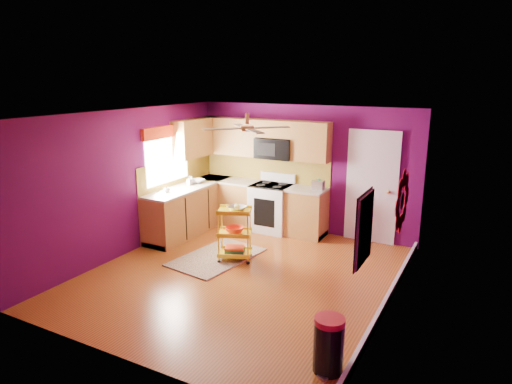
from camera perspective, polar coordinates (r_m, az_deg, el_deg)
The scene contains 18 objects.
ground at distance 7.26m, azimuth -1.80°, elevation -10.37°, with size 5.00×5.00×0.00m, color brown.
room_envelope at distance 6.73m, azimuth -1.71°, elevation 2.31°, with size 4.54×5.04×2.52m.
lower_cabinets at distance 9.22m, azimuth -3.46°, elevation -2.07°, with size 2.81×2.31×0.94m.
electric_range at distance 9.14m, azimuth 1.97°, elevation -1.89°, with size 0.76×0.66×1.13m.
upper_cabinetry at distance 9.18m, azimuth -1.87°, elevation 6.59°, with size 2.80×2.30×1.26m.
left_window at distance 8.83m, azimuth -11.07°, elevation 5.61°, with size 0.08×1.35×1.08m.
panel_door at distance 8.65m, azimuth 14.26°, elevation 0.44°, with size 0.95×0.11×2.15m.
right_wall_art at distance 5.71m, azimuth 16.10°, elevation -2.42°, with size 0.04×2.74×1.04m.
ceiling_fan at distance 6.81m, azimuth -1.11°, elevation 8.06°, with size 1.01×1.01×0.26m.
shag_rug at distance 7.94m, azimuth -4.93°, elevation -8.11°, with size 0.98×1.61×0.02m, color #331B11.
rolling_cart at distance 7.65m, azimuth -2.64°, elevation -4.98°, with size 0.66×0.58×0.99m.
trash_can at distance 5.08m, azimuth 9.08°, elevation -18.33°, with size 0.42×0.42×0.62m.
teal_kettle at distance 8.73m, azimuth 7.88°, elevation 0.87°, with size 0.18×0.18×0.21m.
toaster at distance 8.69m, azimuth 7.78°, elevation 0.85°, with size 0.22×0.15×0.18m, color beige.
soap_bottle_a at distance 9.04m, azimuth -8.34°, elevation 1.39°, with size 0.08×0.09×0.19m, color #EA3F72.
soap_bottle_b at distance 9.14m, azimuth -8.06°, elevation 1.46°, with size 0.13×0.13×0.16m, color white.
counter_dish at distance 9.25m, azimuth -7.36°, elevation 1.35°, with size 0.29×0.29×0.07m, color white.
counter_cup at distance 8.58m, azimuth -11.07°, elevation 0.24°, with size 0.11×0.11×0.09m, color white.
Camera 1 is at (3.30, -5.71, 3.03)m, focal length 32.00 mm.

